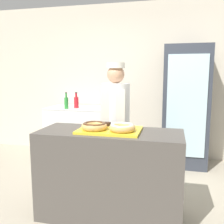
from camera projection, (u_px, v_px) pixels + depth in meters
ground_plane at (110, 215)px, 2.63m from camera, size 14.00×14.00×0.00m
wall_back at (138, 81)px, 4.47m from camera, size 8.00×0.06×2.70m
display_counter at (110, 174)px, 2.56m from camera, size 1.44×0.58×0.91m
serving_tray at (110, 130)px, 2.49m from camera, size 0.61×0.43×0.02m
donut_chocolate_glaze at (94, 126)px, 2.45m from camera, size 0.26×0.26×0.07m
donut_light_glaze at (122, 127)px, 2.39m from camera, size 0.26×0.26×0.07m
brownie_back_left at (105, 124)px, 2.65m from camera, size 0.09×0.09×0.03m
brownie_back_right at (121, 125)px, 2.61m from camera, size 0.09×0.09×0.03m
baker_person at (116, 124)px, 3.11m from camera, size 0.34×0.34×1.61m
beverage_fridge at (185, 107)px, 3.97m from camera, size 0.70×0.58×1.91m
chest_freezer at (79, 132)px, 4.47m from camera, size 1.09×0.65×0.89m
bottle_red at (76, 102)px, 4.31m from camera, size 0.08×0.08×0.27m
bottle_green at (66, 102)px, 4.20m from camera, size 0.07×0.07×0.28m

